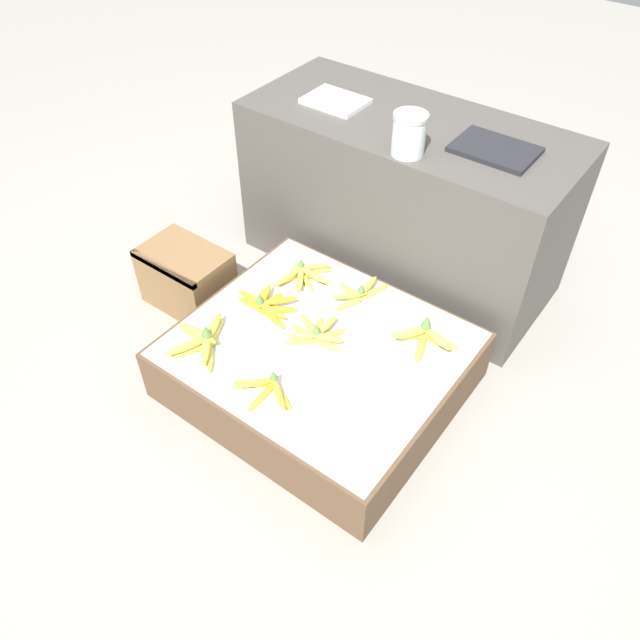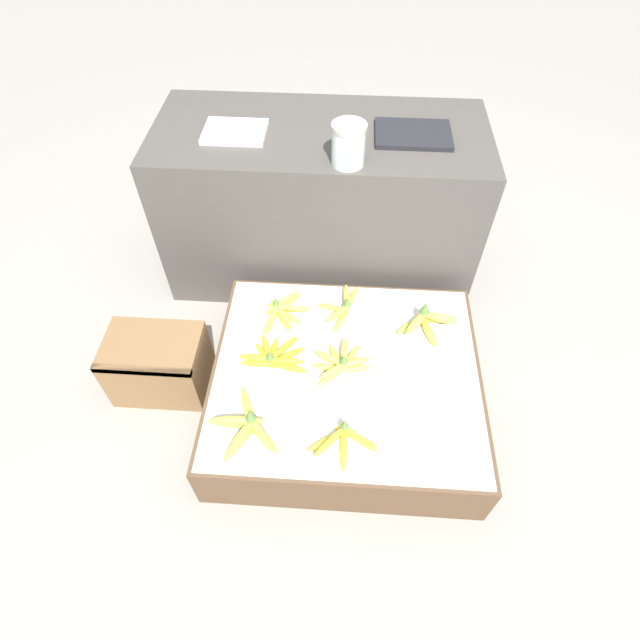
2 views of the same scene
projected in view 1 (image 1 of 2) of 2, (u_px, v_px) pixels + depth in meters
The scene contains 14 objects.
ground_plane at pixel (319, 384), 2.34m from camera, with size 10.00×10.00×0.00m, color gray.
display_platform at pixel (319, 365), 2.27m from camera, with size 0.96×0.84×0.22m.
back_vendor_table at pixel (403, 200), 2.61m from camera, with size 1.31×0.58×0.70m.
wooden_crate at pixel (187, 278), 2.58m from camera, with size 0.35×0.24×0.26m.
banana_bunch_front_left at pixel (202, 340), 2.15m from camera, with size 0.26×0.28×0.11m.
banana_bunch_front_midleft at pixel (267, 389), 2.01m from camera, with size 0.23×0.16×0.08m.
banana_bunch_middle_left at pixel (267, 304), 2.29m from camera, with size 0.25×0.15×0.09m.
banana_bunch_middle_midleft at pixel (316, 333), 2.19m from camera, with size 0.22×0.20×0.09m.
banana_bunch_back_left at pixel (303, 274), 2.42m from camera, with size 0.19×0.24×0.08m.
banana_bunch_back_midleft at pixel (359, 293), 2.34m from camera, with size 0.17×0.24×0.09m.
banana_bunch_back_midright at pixel (424, 338), 2.16m from camera, with size 0.24×0.16×0.11m.
glass_jar at pixel (409, 134), 2.14m from camera, with size 0.12×0.12×0.15m.
foam_tray_white at pixel (335, 101), 2.47m from camera, with size 0.24×0.18×0.02m.
foam_tray_dark at pixel (495, 149), 2.19m from camera, with size 0.29×0.21×0.02m.
Camera 1 is at (0.90, -1.21, 1.81)m, focal length 35.00 mm.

